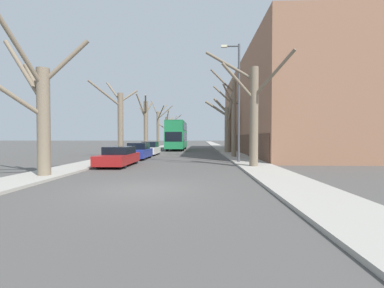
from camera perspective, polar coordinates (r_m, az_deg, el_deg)
The scene contains 18 objects.
ground_plane at distance 9.73m, azimuth -10.72°, elevation -9.99°, with size 300.00×300.00×0.00m, color #4C4947.
sidewalk_left at distance 59.85m, azimuth -5.61°, elevation -0.35°, with size 2.41×120.00×0.12m, color #A39E93.
sidewalk_right at distance 59.45m, azimuth 5.45°, elevation -0.36°, with size 2.41×120.00×0.12m, color #A39E93.
building_facade_right at distance 35.89m, azimuth 17.99°, elevation 7.23°, with size 10.08×33.11×11.20m.
street_tree_left_0 at distance 14.25m, azimuth -30.76°, elevation 6.67°, with size 4.30×3.41×7.07m.
street_tree_left_1 at distance 24.61m, azimuth -15.79°, elevation 4.91°, with size 3.53×3.42×7.28m.
street_tree_left_2 at distance 35.23m, azimuth -10.27°, elevation 4.57°, with size 2.08×5.45×7.60m.
street_tree_left_3 at distance 46.14m, azimuth -7.45°, elevation 3.96°, with size 4.01×4.74×8.67m.
street_tree_left_4 at distance 58.02m, azimuth -5.59°, elevation 3.15°, with size 3.18×3.56×7.98m.
street_tree_left_5 at distance 68.18m, azimuth -4.41°, elevation 3.14°, with size 3.73×2.29×8.23m.
street_tree_right_0 at distance 16.78m, azimuth 13.35°, elevation 7.25°, with size 4.99×2.97×7.64m.
street_tree_right_1 at distance 24.70m, azimuth 9.07°, elevation 6.25°, with size 2.54×1.61×8.17m.
street_tree_right_2 at distance 31.96m, azimuth 7.90°, elevation 4.27°, with size 4.62×3.50×7.46m.
double_decker_bus at distance 39.98m, azimuth -3.37°, elevation 2.21°, with size 2.62×10.48×4.35m.
parked_car_0 at distance 18.16m, azimuth -15.97°, elevation -2.70°, with size 1.85×4.58×1.31m.
parked_car_1 at distance 23.47m, azimuth -11.81°, elevation -1.61°, with size 1.79×4.23×1.45m.
parked_car_2 at distance 28.57m, azimuth -9.32°, elevation -1.05°, with size 1.71×4.14×1.48m.
lamp_post at distance 19.48m, azimuth 10.10°, elevation 10.09°, with size 1.40×0.20×8.78m.
Camera 1 is at (2.10, -9.31, 1.93)m, focal length 24.00 mm.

